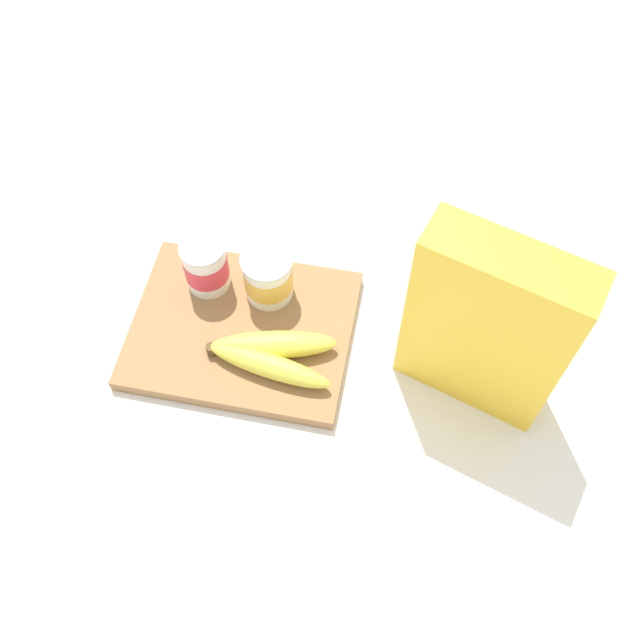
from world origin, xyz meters
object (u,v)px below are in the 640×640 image
(yogurt_cup_back, at_px, (268,276))
(banana_bunch, at_px, (271,354))
(cutting_board, at_px, (242,329))
(cereal_box, at_px, (488,328))
(yogurt_cup_front, at_px, (206,265))

(yogurt_cup_back, bearing_deg, banana_bunch, -75.32)
(cutting_board, xyz_separation_m, cereal_box, (0.32, -0.01, 0.13))
(cutting_board, relative_size, yogurt_cup_front, 3.66)
(cutting_board, height_order, yogurt_cup_front, yogurt_cup_front)
(cereal_box, bearing_deg, cutting_board, -164.75)
(cutting_board, distance_m, banana_bunch, 0.08)
(cereal_box, relative_size, yogurt_cup_front, 3.41)
(cereal_box, relative_size, yogurt_cup_back, 3.59)
(yogurt_cup_back, xyz_separation_m, banana_bunch, (0.03, -0.11, -0.02))
(cutting_board, bearing_deg, yogurt_cup_back, 67.49)
(cutting_board, distance_m, yogurt_cup_back, 0.08)
(yogurt_cup_front, distance_m, banana_bunch, 0.16)
(cereal_box, bearing_deg, yogurt_cup_back, -176.93)
(yogurt_cup_front, relative_size, yogurt_cup_back, 1.05)
(yogurt_cup_back, height_order, banana_bunch, yogurt_cup_back)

